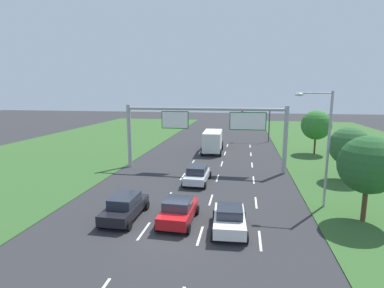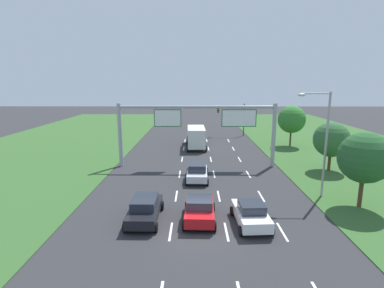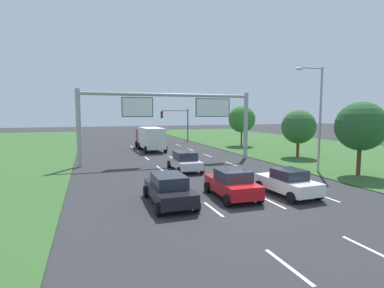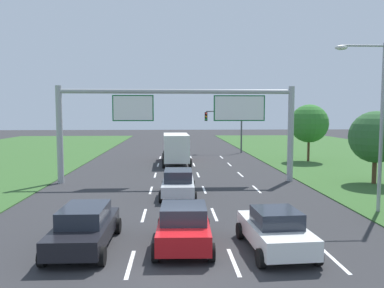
# 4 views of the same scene
# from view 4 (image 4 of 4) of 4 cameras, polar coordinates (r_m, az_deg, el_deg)

# --- Properties ---
(ground_plane) EXTENTS (200.00, 200.00, 0.00)m
(ground_plane) POSITION_cam_4_polar(r_m,az_deg,el_deg) (13.27, -1.49, -17.67)
(ground_plane) COLOR #2D2D30
(lane_dashes_inner_left) EXTENTS (0.14, 50.40, 0.01)m
(lane_dashes_inner_left) POSITION_cam_4_polar(r_m,az_deg,el_deg) (19.00, -7.33, -10.71)
(lane_dashes_inner_left) COLOR white
(lane_dashes_inner_left) RESTS_ON ground_plane
(lane_dashes_inner_right) EXTENTS (0.14, 50.40, 0.01)m
(lane_dashes_inner_right) POSITION_cam_4_polar(r_m,az_deg,el_deg) (19.06, 3.40, -10.63)
(lane_dashes_inner_right) COLOR white
(lane_dashes_inner_right) RESTS_ON ground_plane
(lane_dashes_slip) EXTENTS (0.14, 50.40, 0.01)m
(lane_dashes_slip) POSITION_cam_4_polar(r_m,az_deg,el_deg) (19.75, 13.71, -10.22)
(lane_dashes_slip) COLOR white
(lane_dashes_slip) RESTS_ON ground_plane
(car_near_red) EXTENTS (2.20, 4.50, 1.58)m
(car_near_red) POSITION_cam_4_polar(r_m,az_deg,el_deg) (14.90, -16.05, -12.03)
(car_near_red) COLOR black
(car_near_red) RESTS_ON ground_plane
(car_lead_silver) EXTENTS (2.33, 4.10, 1.57)m
(car_lead_silver) POSITION_cam_4_polar(r_m,az_deg,el_deg) (14.38, 12.56, -12.69)
(car_lead_silver) COLOR white
(car_lead_silver) RESTS_ON ground_plane
(car_mid_lane) EXTENTS (2.26, 4.12, 1.63)m
(car_mid_lane) POSITION_cam_4_polar(r_m,az_deg,el_deg) (14.47, -1.29, -12.32)
(car_mid_lane) COLOR red
(car_mid_lane) RESTS_ON ground_plane
(car_far_ahead) EXTENTS (2.23, 4.48, 1.63)m
(car_far_ahead) POSITION_cam_4_polar(r_m,az_deg,el_deg) (22.88, -2.12, -5.93)
(car_far_ahead) COLOR silver
(car_far_ahead) RESTS_ON ground_plane
(box_truck) EXTENTS (2.83, 8.01, 2.99)m
(box_truck) POSITION_cam_4_polar(r_m,az_deg,el_deg) (37.49, -2.50, -0.46)
(box_truck) COLOR #B21E19
(box_truck) RESTS_ON ground_plane
(sign_gantry) EXTENTS (17.24, 0.44, 7.00)m
(sign_gantry) POSITION_cam_4_polar(r_m,az_deg,el_deg) (27.17, -1.66, 4.40)
(sign_gantry) COLOR #9EA0A5
(sign_gantry) RESTS_ON ground_plane
(traffic_light_mast) EXTENTS (4.76, 0.49, 5.60)m
(traffic_light_mast) POSITION_cam_4_polar(r_m,az_deg,el_deg) (47.38, 5.25, 3.30)
(traffic_light_mast) COLOR #47494F
(traffic_light_mast) RESTS_ON ground_plane
(street_lamp) EXTENTS (2.61, 0.32, 8.50)m
(street_lamp) POSITION_cam_4_polar(r_m,az_deg,el_deg) (20.81, 26.09, 4.32)
(street_lamp) COLOR #9EA0A5
(street_lamp) RESTS_ON ground_plane
(roadside_tree_mid) EXTENTS (3.66, 3.66, 5.20)m
(roadside_tree_mid) POSITION_cam_4_polar(r_m,az_deg,el_deg) (29.34, 26.20, 0.96)
(roadside_tree_mid) COLOR #513823
(roadside_tree_mid) RESTS_ON ground_plane
(roadside_tree_far) EXTENTS (3.92, 3.92, 5.93)m
(roadside_tree_far) POSITION_cam_4_polar(r_m,az_deg,el_deg) (40.38, 17.42, 3.00)
(roadside_tree_far) COLOR #513823
(roadside_tree_far) RESTS_ON ground_plane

